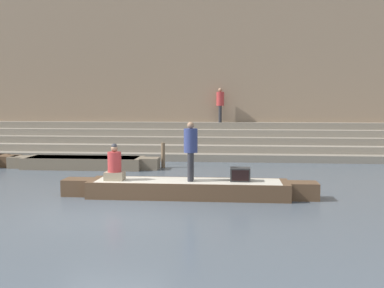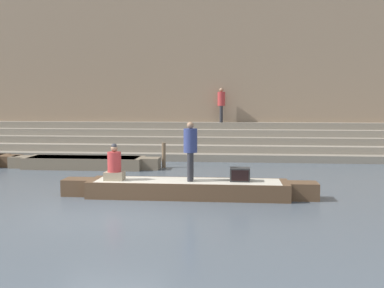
{
  "view_description": "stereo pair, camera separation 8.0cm",
  "coord_description": "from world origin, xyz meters",
  "px_view_note": "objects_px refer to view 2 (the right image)",
  "views": [
    {
      "loc": [
        2.91,
        -10.28,
        2.62
      ],
      "look_at": [
        1.73,
        3.09,
        1.36
      ],
      "focal_mm": 42.0,
      "sensor_mm": 36.0,
      "label": 1
    },
    {
      "loc": [
        2.99,
        -10.27,
        2.62
      ],
      "look_at": [
        1.73,
        3.09,
        1.36
      ],
      "focal_mm": 42.0,
      "sensor_mm": 36.0,
      "label": 2
    }
  ],
  "objects_px": {
    "moored_boat_shore": "(84,162)",
    "person_on_steps": "(221,103)",
    "rowboat_main": "(188,188)",
    "person_standing": "(190,147)",
    "tv_set": "(240,174)",
    "mooring_post": "(164,155)",
    "person_rowing": "(114,166)"
  },
  "relations": [
    {
      "from": "person_standing",
      "to": "person_on_steps",
      "type": "bearing_deg",
      "value": 81.38
    },
    {
      "from": "moored_boat_shore",
      "to": "mooring_post",
      "type": "height_order",
      "value": "mooring_post"
    },
    {
      "from": "rowboat_main",
      "to": "person_standing",
      "type": "bearing_deg",
      "value": -35.58
    },
    {
      "from": "rowboat_main",
      "to": "person_on_steps",
      "type": "relative_size",
      "value": 4.09
    },
    {
      "from": "person_on_steps",
      "to": "tv_set",
      "type": "bearing_deg",
      "value": -52.59
    },
    {
      "from": "tv_set",
      "to": "mooring_post",
      "type": "height_order",
      "value": "mooring_post"
    },
    {
      "from": "moored_boat_shore",
      "to": "tv_set",
      "type": "bearing_deg",
      "value": -36.3
    },
    {
      "from": "rowboat_main",
      "to": "person_standing",
      "type": "xyz_separation_m",
      "value": [
        0.07,
        -0.05,
        1.14
      ]
    },
    {
      "from": "person_rowing",
      "to": "tv_set",
      "type": "xyz_separation_m",
      "value": [
        3.46,
        0.14,
        -0.21
      ]
    },
    {
      "from": "rowboat_main",
      "to": "moored_boat_shore",
      "type": "relative_size",
      "value": 1.17
    },
    {
      "from": "rowboat_main",
      "to": "tv_set",
      "type": "xyz_separation_m",
      "value": [
        1.43,
        0.03,
        0.4
      ]
    },
    {
      "from": "rowboat_main",
      "to": "mooring_post",
      "type": "relative_size",
      "value": 7.02
    },
    {
      "from": "person_standing",
      "to": "tv_set",
      "type": "bearing_deg",
      "value": -2.59
    },
    {
      "from": "tv_set",
      "to": "mooring_post",
      "type": "bearing_deg",
      "value": 120.35
    },
    {
      "from": "person_rowing",
      "to": "person_on_steps",
      "type": "xyz_separation_m",
      "value": [
        2.65,
        10.55,
        1.73
      ]
    },
    {
      "from": "rowboat_main",
      "to": "person_standing",
      "type": "relative_size",
      "value": 4.33
    },
    {
      "from": "person_rowing",
      "to": "moored_boat_shore",
      "type": "height_order",
      "value": "person_rowing"
    },
    {
      "from": "person_standing",
      "to": "mooring_post",
      "type": "height_order",
      "value": "person_standing"
    },
    {
      "from": "moored_boat_shore",
      "to": "mooring_post",
      "type": "xyz_separation_m",
      "value": [
        3.12,
        0.45,
        0.26
      ]
    },
    {
      "from": "person_standing",
      "to": "person_rowing",
      "type": "distance_m",
      "value": 2.18
    },
    {
      "from": "tv_set",
      "to": "mooring_post",
      "type": "xyz_separation_m",
      "value": [
        -2.96,
        5.45,
        -0.15
      ]
    },
    {
      "from": "moored_boat_shore",
      "to": "person_on_steps",
      "type": "distance_m",
      "value": 7.91
    },
    {
      "from": "rowboat_main",
      "to": "person_rowing",
      "type": "bearing_deg",
      "value": 179.76
    },
    {
      "from": "moored_boat_shore",
      "to": "mooring_post",
      "type": "relative_size",
      "value": 6.01
    },
    {
      "from": "person_rowing",
      "to": "moored_boat_shore",
      "type": "relative_size",
      "value": 0.17
    },
    {
      "from": "tv_set",
      "to": "moored_boat_shore",
      "type": "height_order",
      "value": "tv_set"
    },
    {
      "from": "person_standing",
      "to": "person_on_steps",
      "type": "height_order",
      "value": "person_on_steps"
    },
    {
      "from": "person_standing",
      "to": "person_on_steps",
      "type": "distance_m",
      "value": 10.57
    },
    {
      "from": "person_standing",
      "to": "person_rowing",
      "type": "relative_size",
      "value": 1.59
    },
    {
      "from": "tv_set",
      "to": "mooring_post",
      "type": "relative_size",
      "value": 0.54
    },
    {
      "from": "person_rowing",
      "to": "mooring_post",
      "type": "height_order",
      "value": "person_rowing"
    },
    {
      "from": "moored_boat_shore",
      "to": "person_standing",
      "type": "bearing_deg",
      "value": -43.9
    }
  ]
}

